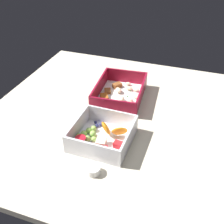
{
  "coord_description": "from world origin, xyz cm",
  "views": [
    {
      "loc": [
        -65.52,
        -21.85,
        53.16
      ],
      "look_at": [
        -1.4,
        0.33,
        4.0
      ],
      "focal_mm": 43.42,
      "sensor_mm": 36.0,
      "label": 1
    }
  ],
  "objects": [
    {
      "name": "table_surface",
      "position": [
        0.0,
        0.0,
        1.0
      ],
      "size": [
        80.0,
        80.0,
        2.0
      ],
      "primitive_type": "cube",
      "color": "beige",
      "rests_on": "ground"
    },
    {
      "name": "pasta_container",
      "position": [
        9.76,
        1.44,
        3.68
      ],
      "size": [
        22.45,
        17.06,
        5.58
      ],
      "rotation": [
        0.0,
        0.0,
        0.08
      ],
      "color": "white",
      "rests_on": "table_surface"
    },
    {
      "name": "fruit_bowl",
      "position": [
        -12.88,
        -0.59,
        3.87
      ],
      "size": [
        15.98,
        16.05,
        5.53
      ],
      "rotation": [
        0.0,
        0.0,
        -0.02
      ],
      "color": "white",
      "rests_on": "table_surface"
    },
    {
      "name": "paper_cup_liner",
      "position": [
        -24.38,
        -2.76,
        2.96
      ],
      "size": [
        3.54,
        3.54,
        1.91
      ],
      "primitive_type": "cylinder",
      "color": "white",
      "rests_on": "table_surface"
    }
  ]
}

